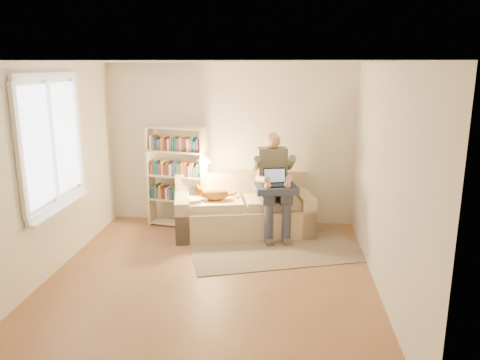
# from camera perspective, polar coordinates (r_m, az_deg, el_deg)

# --- Properties ---
(floor) EXTENTS (4.50, 4.50, 0.00)m
(floor) POSITION_cam_1_polar(r_m,az_deg,el_deg) (5.89, -3.67, -12.01)
(floor) COLOR brown
(floor) RESTS_ON ground
(ceiling) EXTENTS (4.00, 4.50, 0.02)m
(ceiling) POSITION_cam_1_polar(r_m,az_deg,el_deg) (5.29, -4.12, 14.19)
(ceiling) COLOR white
(ceiling) RESTS_ON wall_back
(wall_left) EXTENTS (0.02, 4.50, 2.60)m
(wall_left) POSITION_cam_1_polar(r_m,az_deg,el_deg) (6.10, -22.77, 0.78)
(wall_left) COLOR silver
(wall_left) RESTS_ON floor
(wall_right) EXTENTS (0.02, 4.50, 2.60)m
(wall_right) POSITION_cam_1_polar(r_m,az_deg,el_deg) (5.49, 17.18, -0.11)
(wall_right) COLOR silver
(wall_right) RESTS_ON floor
(wall_back) EXTENTS (4.00, 0.02, 2.60)m
(wall_back) POSITION_cam_1_polar(r_m,az_deg,el_deg) (7.63, -1.15, 4.34)
(wall_back) COLOR silver
(wall_back) RESTS_ON floor
(wall_front) EXTENTS (4.00, 0.02, 2.60)m
(wall_front) POSITION_cam_1_polar(r_m,az_deg,el_deg) (3.35, -10.17, -8.67)
(wall_front) COLOR silver
(wall_front) RESTS_ON floor
(window) EXTENTS (0.12, 1.52, 1.69)m
(window) POSITION_cam_1_polar(r_m,az_deg,el_deg) (6.23, -21.55, 1.86)
(window) COLOR white
(window) RESTS_ON wall_left
(sofa) EXTENTS (2.24, 1.36, 0.89)m
(sofa) POSITION_cam_1_polar(r_m,az_deg,el_deg) (7.35, 0.36, -3.88)
(sofa) COLOR #C9B28E
(sofa) RESTS_ON floor
(person) EXTENTS (0.57, 0.77, 1.57)m
(person) POSITION_cam_1_polar(r_m,az_deg,el_deg) (7.11, 4.12, 0.10)
(person) COLOR #696E59
(person) RESTS_ON sofa
(cat) EXTENTS (0.63, 0.32, 0.24)m
(cat) POSITION_cam_1_polar(r_m,az_deg,el_deg) (7.08, -3.57, -1.68)
(cat) COLOR orange
(cat) RESTS_ON sofa
(blanket) EXTENTS (0.71, 0.62, 0.10)m
(blanket) POSITION_cam_1_polar(r_m,az_deg,el_deg) (6.99, 4.73, -1.01)
(blanket) COLOR #2A364B
(blanket) RESTS_ON person
(laptop) EXTENTS (0.39, 0.34, 0.30)m
(laptop) POSITION_cam_1_polar(r_m,az_deg,el_deg) (6.98, 4.72, -0.09)
(laptop) COLOR black
(laptop) RESTS_ON blanket
(bookshelf) EXTENTS (1.07, 0.51, 1.64)m
(bookshelf) POSITION_cam_1_polar(r_m,az_deg,el_deg) (7.51, -7.69, 0.98)
(bookshelf) COLOR beige
(bookshelf) RESTS_ON floor
(rug) EXTENTS (2.71, 2.07, 0.01)m
(rug) POSITION_cam_1_polar(r_m,az_deg,el_deg) (6.80, 4.29, -8.29)
(rug) COLOR gray
(rug) RESTS_ON floor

